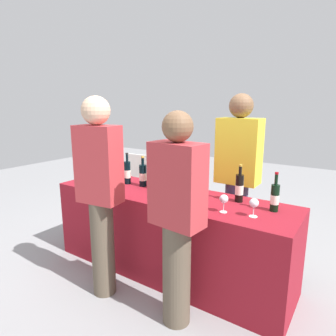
# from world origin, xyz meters

# --- Properties ---
(ground_plane) EXTENTS (12.00, 12.00, 0.00)m
(ground_plane) POSITION_xyz_m (0.00, 0.00, 0.00)
(ground_plane) COLOR gray
(tasting_table) EXTENTS (2.34, 0.66, 0.79)m
(tasting_table) POSITION_xyz_m (0.00, 0.00, 0.39)
(tasting_table) COLOR maroon
(tasting_table) RESTS_ON ground_plane
(wine_bottle_0) EXTENTS (0.07, 0.07, 0.33)m
(wine_bottle_0) POSITION_xyz_m (-0.78, 0.13, 0.91)
(wine_bottle_0) COLOR black
(wine_bottle_0) RESTS_ON tasting_table
(wine_bottle_1) EXTENTS (0.07, 0.07, 0.33)m
(wine_bottle_1) POSITION_xyz_m (-0.56, 0.07, 0.91)
(wine_bottle_1) COLOR black
(wine_bottle_1) RESTS_ON tasting_table
(wine_bottle_2) EXTENTS (0.08, 0.08, 0.31)m
(wine_bottle_2) POSITION_xyz_m (-0.37, 0.09, 0.90)
(wine_bottle_2) COLOR black
(wine_bottle_2) RESTS_ON tasting_table
(wine_bottle_3) EXTENTS (0.07, 0.07, 0.32)m
(wine_bottle_3) POSITION_xyz_m (-0.24, 0.07, 0.90)
(wine_bottle_3) COLOR black
(wine_bottle_3) RESTS_ON tasting_table
(wine_bottle_4) EXTENTS (0.08, 0.08, 0.32)m
(wine_bottle_4) POSITION_xyz_m (-0.14, 0.08, 0.90)
(wine_bottle_4) COLOR black
(wine_bottle_4) RESTS_ON tasting_table
(wine_bottle_5) EXTENTS (0.07, 0.07, 0.33)m
(wine_bottle_5) POSITION_xyz_m (0.15, 0.09, 0.91)
(wine_bottle_5) COLOR black
(wine_bottle_5) RESTS_ON tasting_table
(wine_bottle_6) EXTENTS (0.07, 0.07, 0.33)m
(wine_bottle_6) POSITION_xyz_m (0.63, 0.16, 0.91)
(wine_bottle_6) COLOR black
(wine_bottle_6) RESTS_ON tasting_table
(wine_bottle_7) EXTENTS (0.07, 0.07, 0.31)m
(wine_bottle_7) POSITION_xyz_m (0.94, 0.10, 0.90)
(wine_bottle_7) COLOR black
(wine_bottle_7) RESTS_ON tasting_table
(wine_glass_0) EXTENTS (0.07, 0.07, 0.14)m
(wine_glass_0) POSITION_xyz_m (-0.67, -0.06, 0.89)
(wine_glass_0) COLOR silver
(wine_glass_0) RESTS_ON tasting_table
(wine_glass_1) EXTENTS (0.07, 0.07, 0.14)m
(wine_glass_1) POSITION_xyz_m (0.62, -0.15, 0.89)
(wine_glass_1) COLOR silver
(wine_glass_1) RESTS_ON tasting_table
(wine_glass_2) EXTENTS (0.07, 0.07, 0.14)m
(wine_glass_2) POSITION_xyz_m (0.84, -0.11, 0.89)
(wine_glass_2) COLOR silver
(wine_glass_2) RESTS_ON tasting_table
(server_pouring) EXTENTS (0.41, 0.23, 1.71)m
(server_pouring) POSITION_xyz_m (0.47, 0.54, 0.93)
(server_pouring) COLOR #3F3351
(server_pouring) RESTS_ON ground_plane
(guest_0) EXTENTS (0.38, 0.24, 1.68)m
(guest_0) POSITION_xyz_m (-0.27, -0.59, 0.93)
(guest_0) COLOR brown
(guest_0) RESTS_ON ground_plane
(guest_1) EXTENTS (0.39, 0.24, 1.57)m
(guest_1) POSITION_xyz_m (0.44, -0.54, 0.86)
(guest_1) COLOR brown
(guest_1) RESTS_ON ground_plane
(menu_board) EXTENTS (0.51, 0.08, 0.91)m
(menu_board) POSITION_xyz_m (-1.09, 1.00, 0.45)
(menu_board) COLOR white
(menu_board) RESTS_ON ground_plane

